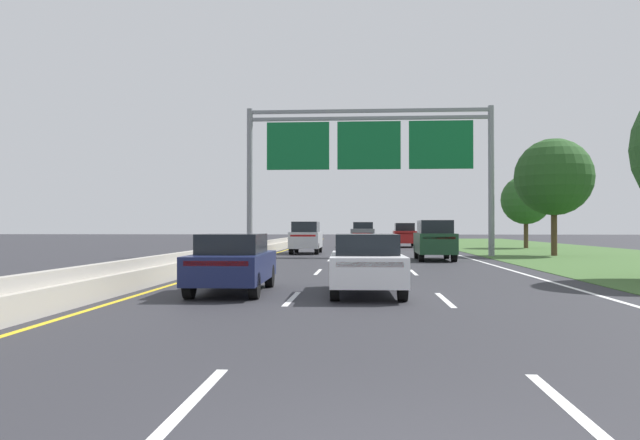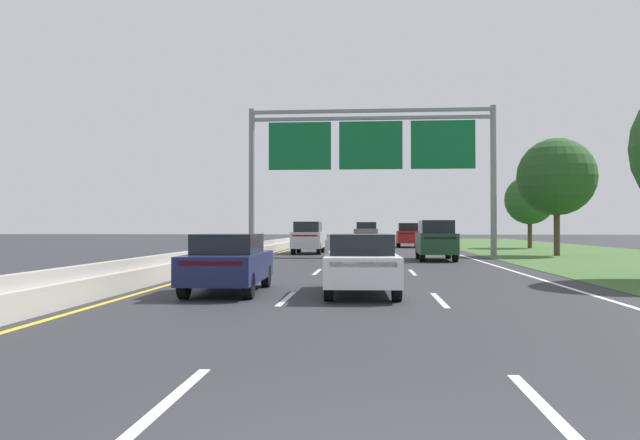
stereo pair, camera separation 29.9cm
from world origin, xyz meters
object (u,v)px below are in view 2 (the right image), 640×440
object	(u,v)px
overhead_sign_gantry	(371,151)
car_white_centre_lane_sedan	(362,263)
car_red_right_lane_suv	(408,235)
roadside_tree_far	(530,200)
car_darkgreen_right_lane_suv	(436,240)
car_navy_left_lane_sedan	(229,262)
pickup_truck_grey	(366,235)
car_silver_left_lane_suv	(308,237)
roadside_tree_mid	(557,177)

from	to	relation	value
overhead_sign_gantry	car_white_centre_lane_sedan	world-z (taller)	overhead_sign_gantry
car_red_right_lane_suv	car_white_centre_lane_sedan	size ratio (longest dim) A/B	1.07
car_white_centre_lane_sedan	roadside_tree_far	world-z (taller)	roadside_tree_far
car_darkgreen_right_lane_suv	car_red_right_lane_suv	size ratio (longest dim) A/B	1.00
car_navy_left_lane_sedan	car_white_centre_lane_sedan	world-z (taller)	same
pickup_truck_grey	car_red_right_lane_suv	bearing A→B (deg)	-80.12
pickup_truck_grey	car_white_centre_lane_sedan	size ratio (longest dim) A/B	1.22
car_navy_left_lane_sedan	roadside_tree_far	bearing A→B (deg)	-27.08
overhead_sign_gantry	pickup_truck_grey	bearing A→B (deg)	91.09
car_navy_left_lane_sedan	car_darkgreen_right_lane_suv	bearing A→B (deg)	-25.21
car_silver_left_lane_suv	overhead_sign_gantry	bearing A→B (deg)	-128.26
overhead_sign_gantry	car_silver_left_lane_suv	world-z (taller)	overhead_sign_gantry
car_red_right_lane_suv	overhead_sign_gantry	bearing A→B (deg)	170.17
overhead_sign_gantry	car_white_centre_lane_sedan	xyz separation A→B (m)	(-0.33, -21.35, -5.60)
overhead_sign_gantry	car_navy_left_lane_sedan	world-z (taller)	overhead_sign_gantry
car_white_centre_lane_sedan	roadside_tree_mid	world-z (taller)	roadside_tree_mid
pickup_truck_grey	car_silver_left_lane_suv	distance (m)	13.68
car_silver_left_lane_suv	roadside_tree_far	xyz separation A→B (m)	(17.32, 11.31, 2.92)
car_white_centre_lane_sedan	car_navy_left_lane_sedan	bearing A→B (deg)	85.78
roadside_tree_mid	pickup_truck_grey	bearing A→B (deg)	126.60
car_navy_left_lane_sedan	roadside_tree_far	world-z (taller)	roadside_tree_far
pickup_truck_grey	car_silver_left_lane_suv	bearing A→B (deg)	164.95
car_darkgreen_right_lane_suv	roadside_tree_mid	bearing A→B (deg)	-54.76
overhead_sign_gantry	car_darkgreen_right_lane_suv	distance (m)	7.77
car_white_centre_lane_sedan	car_silver_left_lane_suv	bearing A→B (deg)	7.18
car_silver_left_lane_suv	car_red_right_lane_suv	xyz separation A→B (m)	(7.44, 13.68, 0.00)
pickup_truck_grey	roadside_tree_mid	xyz separation A→B (m)	(11.56, -15.57, 3.73)
overhead_sign_gantry	car_red_right_lane_suv	world-z (taller)	overhead_sign_gantry
pickup_truck_grey	car_red_right_lane_suv	size ratio (longest dim) A/B	1.15
roadside_tree_far	roadside_tree_mid	bearing A→B (deg)	-98.00
pickup_truck_grey	car_white_centre_lane_sedan	world-z (taller)	pickup_truck_grey
car_red_right_lane_suv	roadside_tree_far	xyz separation A→B (m)	(9.88, -2.37, 2.92)
overhead_sign_gantry	car_white_centre_lane_sedan	size ratio (longest dim) A/B	3.38
pickup_truck_grey	car_navy_left_lane_sedan	bearing A→B (deg)	175.74
overhead_sign_gantry	pickup_truck_grey	size ratio (longest dim) A/B	2.77
roadside_tree_mid	roadside_tree_far	bearing A→B (deg)	82.00
roadside_tree_mid	car_navy_left_lane_sedan	bearing A→B (deg)	-124.54
car_navy_left_lane_sedan	car_red_right_lane_suv	world-z (taller)	car_red_right_lane_suv
roadside_tree_mid	roadside_tree_far	distance (m)	13.91
pickup_truck_grey	roadside_tree_mid	bearing A→B (deg)	-142.22
roadside_tree_mid	roadside_tree_far	xyz separation A→B (m)	(1.93, 13.75, -0.79)
car_red_right_lane_suv	roadside_tree_far	size ratio (longest dim) A/B	0.78
pickup_truck_grey	roadside_tree_far	xyz separation A→B (m)	(13.50, -1.82, 2.94)
car_silver_left_lane_suv	car_red_right_lane_suv	distance (m)	15.58
car_silver_left_lane_suv	car_red_right_lane_suv	world-z (taller)	same
overhead_sign_gantry	car_red_right_lane_suv	bearing A→B (deg)	78.95
car_silver_left_lane_suv	car_darkgreen_right_lane_suv	xyz separation A→B (m)	(7.55, -7.77, 0.00)
overhead_sign_gantry	car_darkgreen_right_lane_suv	world-z (taller)	overhead_sign_gantry
car_darkgreen_right_lane_suv	car_red_right_lane_suv	distance (m)	21.46
overhead_sign_gantry	car_red_right_lane_suv	distance (m)	18.05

